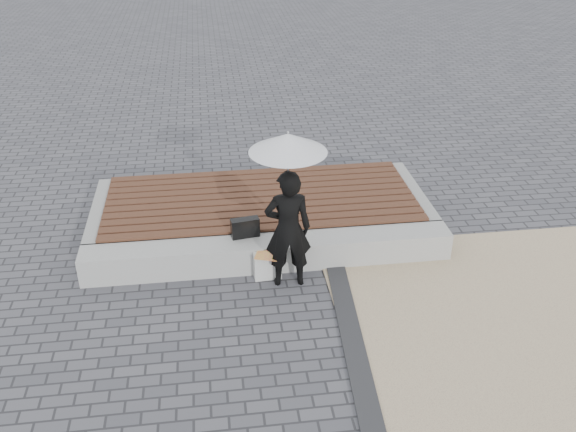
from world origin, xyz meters
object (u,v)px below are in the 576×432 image
Objects in this scene: woman at (288,229)px; parasol at (288,143)px; seating_ledge at (269,253)px; canvas_tote at (267,266)px; handbag at (245,228)px.

parasol is at bearing -178.25° from woman.
seating_ledge is 0.30m from canvas_tote.
parasol is at bearing -65.64° from seating_ledge.
canvas_tote is (-0.25, 0.14, -1.79)m from parasol.
seating_ledge is at bearing 75.16° from canvas_tote.
parasol is 1.81m from canvas_tote.
seating_ledge is 13.35× the size of canvas_tote.
handbag is at bearing -47.11° from woman.
canvas_tote is at bearing -27.66° from woman.
parasol reaches higher than handbag.
woman reaches higher than canvas_tote.
seating_ledge is 3.08× the size of woman.
handbag is (-0.51, 0.58, -1.44)m from parasol.
woman is 0.82m from handbag.
handbag reaches higher than canvas_tote.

